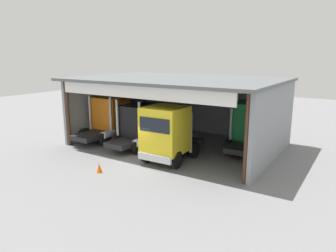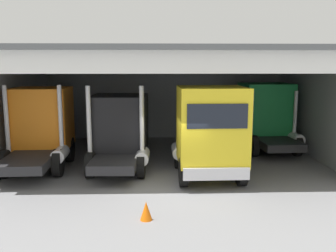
# 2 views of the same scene
# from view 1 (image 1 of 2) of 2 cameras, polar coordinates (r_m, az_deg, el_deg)

# --- Properties ---
(ground_plane) EXTENTS (80.00, 80.00, 0.00)m
(ground_plane) POSITION_cam_1_polar(r_m,az_deg,el_deg) (20.78, -5.09, -6.45)
(ground_plane) COLOR slate
(ground_plane) RESTS_ON ground
(workshop_shed) EXTENTS (15.10, 10.49, 5.20)m
(workshop_shed) POSITION_cam_1_polar(r_m,az_deg,el_deg) (24.59, 2.93, 5.31)
(workshop_shed) COLOR gray
(workshop_shed) RESTS_ON ground
(truck_orange_center_left_bay) EXTENTS (2.72, 5.10, 3.68)m
(truck_orange_center_left_bay) POSITION_cam_1_polar(r_m,az_deg,el_deg) (26.15, -10.80, 1.51)
(truck_orange_center_left_bay) COLOR orange
(truck_orange_center_left_bay) RESTS_ON ground
(truck_black_left_bay) EXTENTS (2.55, 4.53, 3.69)m
(truck_black_left_bay) POSITION_cam_1_polar(r_m,az_deg,el_deg) (23.56, -5.32, 0.20)
(truck_black_left_bay) COLOR black
(truck_black_left_bay) RESTS_ON ground
(truck_yellow_center_right_bay) EXTENTS (2.71, 5.20, 3.69)m
(truck_yellow_center_right_bay) POSITION_cam_1_polar(r_m,az_deg,el_deg) (20.10, -0.10, -1.32)
(truck_yellow_center_right_bay) COLOR yellow
(truck_yellow_center_right_bay) RESTS_ON ground
(truck_green_right_bay) EXTENTS (2.79, 4.63, 3.52)m
(truck_green_right_bay) POSITION_cam_1_polar(r_m,az_deg,el_deg) (23.11, 14.88, -0.10)
(truck_green_right_bay) COLOR #197F3D
(truck_green_right_bay) RESTS_ON ground
(oil_drum) EXTENTS (0.58, 0.58, 0.92)m
(oil_drum) POSITION_cam_1_polar(r_m,az_deg,el_deg) (26.62, 12.43, -1.37)
(oil_drum) COLOR gold
(oil_drum) RESTS_ON ground
(tool_cart) EXTENTS (0.90, 0.60, 1.00)m
(tool_cart) POSITION_cam_1_polar(r_m,az_deg,el_deg) (29.04, -1.05, 0.17)
(tool_cart) COLOR red
(tool_cart) RESTS_ON ground
(traffic_cone) EXTENTS (0.36, 0.36, 0.56)m
(traffic_cone) POSITION_cam_1_polar(r_m,az_deg,el_deg) (19.18, -12.42, -7.47)
(traffic_cone) COLOR orange
(traffic_cone) RESTS_ON ground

